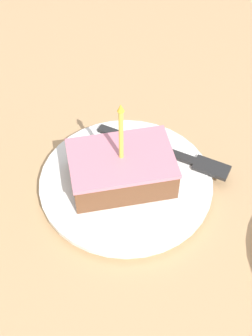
# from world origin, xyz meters

# --- Properties ---
(ground_plane) EXTENTS (2.40, 2.40, 0.04)m
(ground_plane) POSITION_xyz_m (0.00, 0.00, -0.02)
(ground_plane) COLOR tan
(ground_plane) RESTS_ON ground
(plate) EXTENTS (0.21, 0.21, 0.02)m
(plate) POSITION_xyz_m (-0.02, -0.02, 0.01)
(plate) COLOR white
(plate) RESTS_ON ground_plane
(cake_slice) EXTENTS (0.08, 0.12, 0.12)m
(cake_slice) POSITION_xyz_m (-0.03, -0.02, 0.04)
(cake_slice) COLOR brown
(cake_slice) RESTS_ON plate
(fork) EXTENTS (0.13, 0.16, 0.00)m
(fork) POSITION_xyz_m (-0.05, 0.05, 0.02)
(fork) COLOR #262626
(fork) RESTS_ON plate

